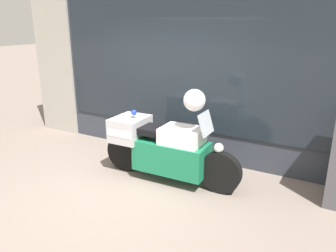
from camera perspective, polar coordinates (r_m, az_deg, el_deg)
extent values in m
plane|color=gray|center=(4.99, -9.44, -11.54)|extent=(60.00, 60.00, 0.00)
cube|color=#333842|center=(6.06, 1.69, 12.77)|extent=(6.89, 0.40, 3.80)
cube|color=#A39E93|center=(7.88, -18.04, 13.06)|extent=(1.01, 0.55, 3.80)
cube|color=#1E262D|center=(5.66, 5.01, 12.88)|extent=(5.65, 0.02, 2.80)
cube|color=slate|center=(6.24, 5.12, -2.47)|extent=(5.43, 0.30, 0.55)
cube|color=silver|center=(6.11, 5.91, 6.23)|extent=(5.43, 0.02, 1.37)
cube|color=beige|center=(5.89, 5.56, 12.48)|extent=(5.43, 0.30, 0.02)
cube|color=navy|center=(6.89, -9.69, 13.39)|extent=(0.18, 0.04, 0.06)
cube|color=#195623|center=(6.17, -0.04, 13.16)|extent=(0.18, 0.04, 0.06)
cube|color=maroon|center=(5.66, 11.68, 12.41)|extent=(0.18, 0.04, 0.06)
cube|color=black|center=(5.41, 24.98, 10.93)|extent=(0.18, 0.04, 0.06)
cube|color=white|center=(6.90, -8.04, 2.96)|extent=(0.19, 0.02, 0.27)
cube|color=red|center=(6.05, 4.97, 0.99)|extent=(0.19, 0.02, 0.27)
cube|color=#2D8E42|center=(5.61, 21.03, -1.50)|extent=(0.19, 0.04, 0.27)
cylinder|color=black|center=(4.89, 9.08, -7.96)|extent=(0.63, 0.16, 0.63)
cylinder|color=black|center=(5.60, -7.51, -4.51)|extent=(0.63, 0.16, 0.63)
cube|color=#19754C|center=(5.13, 0.61, -5.25)|extent=(1.16, 0.55, 0.48)
cube|color=white|center=(4.93, 2.46, -1.86)|extent=(0.64, 0.49, 0.28)
cube|color=black|center=(5.12, -1.97, -0.81)|extent=(0.68, 0.41, 0.10)
cube|color=#B7B7BC|center=(5.38, -6.60, -0.43)|extent=(0.52, 0.63, 0.38)
cube|color=white|center=(5.38, -6.60, -0.43)|extent=(0.47, 0.64, 0.11)
cube|color=#B2BCC6|center=(4.71, 6.62, 0.44)|extent=(0.14, 0.37, 0.32)
sphere|color=white|center=(4.76, 8.82, -3.78)|extent=(0.14, 0.14, 0.14)
sphere|color=blue|center=(5.26, -5.96, 2.35)|extent=(0.09, 0.09, 0.09)
sphere|color=white|center=(4.70, 4.62, 4.50)|extent=(0.32, 0.32, 0.32)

